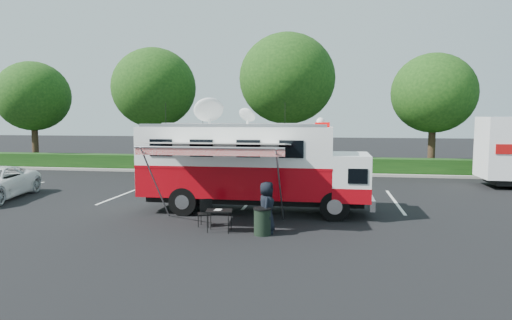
% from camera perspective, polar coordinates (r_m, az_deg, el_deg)
% --- Properties ---
extents(ground_plane, '(120.00, 120.00, 0.00)m').
position_cam_1_polar(ground_plane, '(17.14, -0.27, -6.49)').
color(ground_plane, black).
rests_on(ground_plane, ground).
extents(back_border, '(60.00, 6.14, 8.87)m').
position_cam_1_polar(back_border, '(29.52, 6.11, 8.29)').
color(back_border, '#9E998E').
rests_on(back_border, ground_plane).
extents(stall_lines, '(24.12, 5.50, 0.01)m').
position_cam_1_polar(stall_lines, '(20.13, -0.27, -4.68)').
color(stall_lines, silver).
rests_on(stall_lines, ground_plane).
extents(command_truck, '(8.48, 2.33, 4.07)m').
position_cam_1_polar(command_truck, '(16.88, -0.52, -0.69)').
color(command_truck, black).
rests_on(command_truck, ground_plane).
extents(awning, '(4.63, 2.41, 2.80)m').
position_cam_1_polar(awning, '(14.59, -5.07, 1.76)').
color(awning, silver).
rests_on(awning, ground_plane).
extents(person, '(0.57, 0.82, 1.59)m').
position_cam_1_polar(person, '(14.16, 1.34, -9.08)').
color(person, black).
rests_on(person, ground_plane).
extents(folding_table, '(0.88, 0.69, 0.68)m').
position_cam_1_polar(folding_table, '(14.18, -4.62, -6.45)').
color(folding_table, black).
rests_on(folding_table, ground_plane).
extents(folding_chair, '(0.53, 0.56, 0.86)m').
position_cam_1_polar(folding_chair, '(15.05, -6.36, -6.26)').
color(folding_chair, black).
rests_on(folding_chair, ground_plane).
extents(trash_bin, '(0.55, 0.55, 0.83)m').
position_cam_1_polar(trash_bin, '(13.82, 0.80, -7.67)').
color(trash_bin, black).
rests_on(trash_bin, ground_plane).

